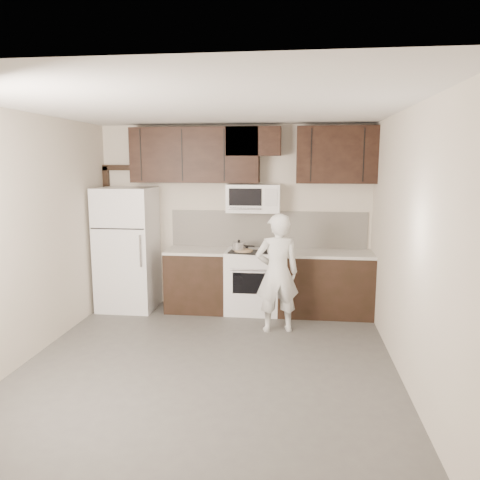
% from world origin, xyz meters
% --- Properties ---
extents(floor, '(4.50, 4.50, 0.00)m').
position_xyz_m(floor, '(0.00, 0.00, 0.00)').
color(floor, '#4F4D4A').
rests_on(floor, ground).
extents(back_wall, '(4.00, 0.00, 4.00)m').
position_xyz_m(back_wall, '(0.00, 2.25, 1.35)').
color(back_wall, beige).
rests_on(back_wall, ground).
extents(ceiling, '(4.50, 4.50, 0.00)m').
position_xyz_m(ceiling, '(0.00, 0.00, 2.70)').
color(ceiling, white).
rests_on(ceiling, back_wall).
extents(counter_run, '(2.95, 0.64, 0.91)m').
position_xyz_m(counter_run, '(0.60, 1.94, 0.46)').
color(counter_run, black).
rests_on(counter_run, floor).
extents(stove, '(0.76, 0.66, 0.94)m').
position_xyz_m(stove, '(0.30, 1.94, 0.46)').
color(stove, white).
rests_on(stove, floor).
extents(backsplash, '(2.90, 0.02, 0.54)m').
position_xyz_m(backsplash, '(0.50, 2.24, 1.18)').
color(backsplash, silver).
rests_on(backsplash, counter_run).
extents(upper_cabinets, '(3.48, 0.35, 0.78)m').
position_xyz_m(upper_cabinets, '(0.21, 2.08, 2.28)').
color(upper_cabinets, black).
rests_on(upper_cabinets, back_wall).
extents(microwave, '(0.76, 0.42, 0.40)m').
position_xyz_m(microwave, '(0.30, 2.06, 1.65)').
color(microwave, white).
rests_on(microwave, upper_cabinets).
extents(refrigerator, '(0.80, 0.76, 1.80)m').
position_xyz_m(refrigerator, '(-1.55, 1.89, 0.90)').
color(refrigerator, white).
rests_on(refrigerator, floor).
extents(door_trim, '(0.50, 0.08, 2.12)m').
position_xyz_m(door_trim, '(-1.92, 2.21, 1.25)').
color(door_trim, black).
rests_on(door_trim, floor).
extents(saucepan, '(0.32, 0.19, 0.18)m').
position_xyz_m(saucepan, '(0.12, 1.79, 0.98)').
color(saucepan, silver).
rests_on(saucepan, stove).
extents(baking_tray, '(0.41, 0.33, 0.02)m').
position_xyz_m(baking_tray, '(0.19, 1.76, 0.92)').
color(baking_tray, black).
rests_on(baking_tray, counter_run).
extents(pizza, '(0.29, 0.29, 0.02)m').
position_xyz_m(pizza, '(0.19, 1.76, 0.94)').
color(pizza, '#C9B487').
rests_on(pizza, baking_tray).
extents(person, '(0.63, 0.49, 1.54)m').
position_xyz_m(person, '(0.69, 1.18, 0.77)').
color(person, white).
rests_on(person, floor).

